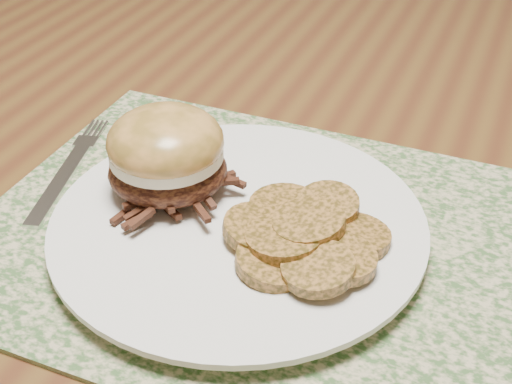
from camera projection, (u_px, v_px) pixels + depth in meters
dining_table at (342, 198)px, 0.71m from camera, size 1.50×0.90×0.75m
placemat at (278, 242)px, 0.53m from camera, size 0.45×0.33×0.00m
dinner_plate at (238, 227)px, 0.53m from camera, size 0.26×0.26×0.02m
pork_sandwich at (166, 154)px, 0.53m from camera, size 0.11×0.11×0.07m
roasted_potatoes at (304, 235)px, 0.49m from camera, size 0.13×0.13×0.03m
fork at (70, 168)px, 0.60m from camera, size 0.05×0.16×0.00m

